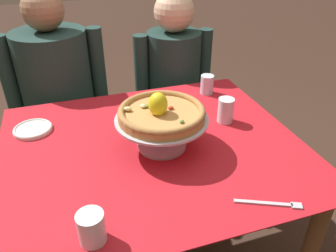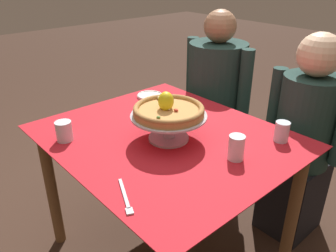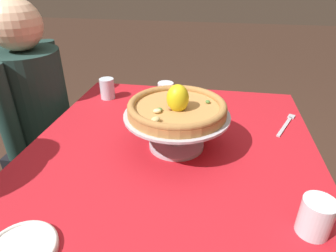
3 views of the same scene
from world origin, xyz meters
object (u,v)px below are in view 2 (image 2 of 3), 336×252
(water_glass_front_left, at_px, (64,132))
(diner_right, at_px, (301,147))
(pizza_stand, at_px, (169,123))
(water_glass_back_right, at_px, (282,132))
(side_plate, at_px, (150,96))
(dinner_fork, at_px, (125,198))
(diner_left, at_px, (215,104))
(pizza, at_px, (168,110))
(water_glass_side_right, at_px, (236,149))

(water_glass_front_left, relative_size, diner_right, 0.08)
(pizza_stand, xyz_separation_m, water_glass_back_right, (0.35, 0.37, -0.04))
(water_glass_back_right, relative_size, side_plate, 0.60)
(dinner_fork, bearing_deg, water_glass_front_left, 175.99)
(diner_left, bearing_deg, dinner_fork, -62.82)
(side_plate, bearing_deg, diner_right, 30.54)
(water_glass_front_left, bearing_deg, side_plate, 104.75)
(pizza_stand, bearing_deg, diner_left, 115.96)
(dinner_fork, height_order, diner_right, diner_right)
(pizza, height_order, water_glass_side_right, pizza)
(water_glass_side_right, xyz_separation_m, dinner_fork, (-0.09, -0.49, -0.04))
(water_glass_back_right, bearing_deg, pizza, -133.34)
(water_glass_back_right, height_order, dinner_fork, water_glass_back_right)
(pizza_stand, distance_m, pizza, 0.07)
(diner_left, xyz_separation_m, diner_right, (0.66, -0.03, -0.05))
(water_glass_front_left, distance_m, diner_right, 1.25)
(pizza_stand, height_order, water_glass_front_left, pizza_stand)
(pizza, bearing_deg, diner_right, 67.63)
(pizza, bearing_deg, dinner_fork, -60.44)
(pizza_stand, bearing_deg, water_glass_side_right, 16.67)
(pizza_stand, relative_size, diner_right, 0.29)
(diner_left, bearing_deg, side_plate, -102.85)
(pizza, xyz_separation_m, side_plate, (-0.47, 0.27, -0.14))
(water_glass_back_right, distance_m, water_glass_front_left, 0.98)
(side_plate, distance_m, dinner_fork, 0.96)
(water_glass_side_right, bearing_deg, diner_left, 135.98)
(pizza, xyz_separation_m, water_glass_side_right, (0.31, 0.09, -0.10))
(water_glass_back_right, relative_size, dinner_fork, 0.48)
(diner_left, height_order, diner_right, diner_left)
(diner_right, bearing_deg, diner_left, 177.81)
(pizza, distance_m, diner_left, 0.87)
(pizza_stand, relative_size, pizza, 1.09)
(side_plate, xyz_separation_m, diner_left, (0.11, 0.48, -0.15))
(side_plate, distance_m, diner_right, 0.91)
(water_glass_front_left, height_order, dinner_fork, water_glass_front_left)
(water_glass_side_right, xyz_separation_m, water_glass_back_right, (0.04, 0.28, -0.00))
(dinner_fork, distance_m, diner_right, 1.13)
(pizza, distance_m, side_plate, 0.56)
(pizza_stand, bearing_deg, dinner_fork, -60.61)
(water_glass_back_right, xyz_separation_m, dinner_fork, (-0.12, -0.77, -0.04))
(dinner_fork, bearing_deg, water_glass_side_right, 80.01)
(pizza_stand, xyz_separation_m, side_plate, (-0.47, 0.27, -0.07))
(water_glass_side_right, bearing_deg, diner_right, 91.55)
(side_plate, bearing_deg, water_glass_front_left, -75.25)
(water_glass_back_right, bearing_deg, diner_left, 152.39)
(dinner_fork, bearing_deg, diner_right, 86.43)
(diner_left, distance_m, diner_right, 0.66)
(diner_left, bearing_deg, water_glass_front_left, -87.05)
(pizza_stand, relative_size, water_glass_back_right, 3.69)
(diner_right, bearing_deg, pizza, -112.37)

